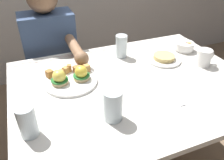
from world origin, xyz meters
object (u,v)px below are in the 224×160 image
Objects in this scene: dining_table at (133,98)px; diner_person at (53,57)px; fork at (175,97)px; water_glass_near at (113,106)px; eggs_benedict_plate at (70,78)px; coffee_mug at (204,57)px; water_glass_far at (28,123)px; water_glass_extra at (121,48)px; fruit_bowl at (184,46)px; side_plate at (164,58)px.

diner_person is at bearing 118.19° from dining_table.
fork is 0.32m from water_glass_near.
eggs_benedict_plate is 0.24× the size of diner_person.
dining_table is at bearing -178.57° from coffee_mug.
dining_table is at bearing 18.63° from water_glass_far.
water_glass_extra is (0.05, 0.28, 0.16)m from dining_table.
dining_table is 0.52m from fruit_bowl.
eggs_benedict_plate is 0.37m from water_glass_far.
water_glass_near is at bearing -133.74° from dining_table.
diner_person reaches higher than water_glass_extra.
diner_person is (-0.12, 0.81, -0.15)m from water_glass_near.
coffee_mug is 0.38m from fork.
water_glass_near is (0.10, -0.32, 0.04)m from eggs_benedict_plate.
fork reaches higher than dining_table.
eggs_benedict_plate is 2.25× the size of fruit_bowl.
fruit_bowl is at bearing 24.46° from dining_table.
coffee_mug is at bearing 18.79° from water_glass_near.
water_glass_near reaches higher than coffee_mug.
fork is at bearing 3.85° from water_glass_near.
side_plate is (0.78, 0.31, -0.04)m from water_glass_far.
diner_person is (-0.32, 0.60, 0.02)m from dining_table.
water_glass_near is at bearing -72.86° from eggs_benedict_plate.
eggs_benedict_plate is at bearing -87.14° from diner_person.
side_plate reaches higher than fork.
dining_table is 7.71× the size of fork.
water_glass_far is 0.73m from water_glass_extra.
diner_person reaches higher than coffee_mug.
side_plate is (0.15, 0.33, 0.01)m from fork.
coffee_mug is at bearing -37.63° from diner_person.
fruit_bowl is 1.08× the size of coffee_mug.
water_glass_far is at bearing -141.46° from water_glass_extra.
eggs_benedict_plate is 0.76m from fruit_bowl.
water_glass_extra is at bearing 38.54° from water_glass_far.
fork is (-0.32, -0.20, -0.05)m from coffee_mug.
water_glass_near is at bearing -176.15° from fork.
water_glass_extra reaches higher than eggs_benedict_plate.
fruit_bowl reaches higher than fork.
water_glass_far is at bearing -161.37° from dining_table.
water_glass_extra reaches higher than coffee_mug.
water_glass_near reaches higher than eggs_benedict_plate.
dining_table is 0.25m from fork.
water_glass_near is (-0.66, -0.42, 0.03)m from fruit_bowl.
water_glass_near is 0.32m from water_glass_far.
diner_person reaches higher than side_plate.
water_glass_near is (-0.20, -0.21, 0.17)m from dining_table.
fork is (0.12, -0.19, 0.11)m from dining_table.
dining_table is at bearing 122.66° from fork.
water_glass_extra is at bearing 145.51° from coffee_mug.
eggs_benedict_plate is 0.34m from water_glass_near.
fork is 1.15× the size of water_glass_extra.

